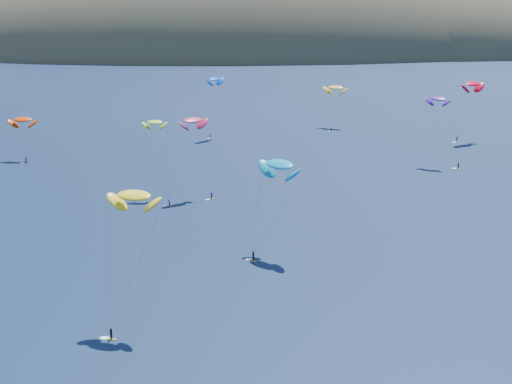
{
  "coord_description": "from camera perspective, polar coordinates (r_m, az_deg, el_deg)",
  "views": [
    {
      "loc": [
        6.17,
        -72.45,
        53.98
      ],
      "look_at": [
        13.41,
        80.0,
        9.0
      ],
      "focal_mm": 50.0,
      "sensor_mm": 36.0,
      "label": 1
    }
  ],
  "objects": [
    {
      "name": "island",
      "position": [
        638.96,
        0.28,
        10.61
      ],
      "size": [
        730.0,
        300.0,
        210.0
      ],
      "color": "#3D3526",
      "rests_on": "ground"
    },
    {
      "name": "kitesurfer_1",
      "position": [
        236.82,
        -18.17,
        5.53
      ],
      "size": [
        9.08,
        8.2,
        15.07
      ],
      "rotation": [
        0.0,
        0.0,
        -0.04
      ],
      "color": "orange",
      "rests_on": "ground"
    },
    {
      "name": "kitesurfer_2",
      "position": [
        115.09,
        -9.74,
        -0.29
      ],
      "size": [
        9.6,
        11.25,
        23.85
      ],
      "rotation": [
        0.0,
        0.0,
        -0.32
      ],
      "color": "orange",
      "rests_on": "ground"
    },
    {
      "name": "kitesurfer_3",
      "position": [
        186.66,
        -8.09,
        5.53
      ],
      "size": [
        7.59,
        12.67,
        21.06
      ],
      "rotation": [
        0.0,
        0.0,
        0.01
      ],
      "color": "orange",
      "rests_on": "ground"
    },
    {
      "name": "kitesurfer_4",
      "position": [
        257.96,
        -3.32,
        9.02
      ],
      "size": [
        8.09,
        8.62,
        23.17
      ],
      "rotation": [
        0.0,
        0.0,
        0.87
      ],
      "color": "orange",
      "rests_on": "ground"
    },
    {
      "name": "kitesurfer_5",
      "position": [
        144.87,
        1.9,
        2.22
      ],
      "size": [
        11.72,
        12.64,
        21.43
      ],
      "rotation": [
        0.0,
        0.0,
        -0.84
      ],
      "color": "orange",
      "rests_on": "ground"
    },
    {
      "name": "kitesurfer_6",
      "position": [
        224.81,
        14.39,
        7.22
      ],
      "size": [
        10.02,
        11.78,
        22.17
      ],
      "rotation": [
        0.0,
        0.0,
        -0.54
      ],
      "color": "orange",
      "rests_on": "ground"
    },
    {
      "name": "kitesurfer_8",
      "position": [
        262.2,
        16.95,
        8.29
      ],
      "size": [
        11.54,
        9.85,
        23.05
      ],
      "rotation": [
        0.0,
        0.0,
        0.57
      ],
      "color": "orange",
      "rests_on": "ground"
    },
    {
      "name": "kitesurfer_9",
      "position": [
        184.58,
        -5.06,
        5.73
      ],
      "size": [
        9.66,
        8.74,
        22.3
      ],
      "rotation": [
        0.0,
        0.0,
        0.62
      ],
      "color": "orange",
      "rests_on": "ground"
    },
    {
      "name": "kitesurfer_11",
      "position": [
        279.29,
        6.39,
        8.31
      ],
      "size": [
        10.16,
        15.54,
        17.66
      ],
      "rotation": [
        0.0,
        0.0,
        -0.46
      ],
      "color": "orange",
      "rests_on": "ground"
    }
  ]
}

